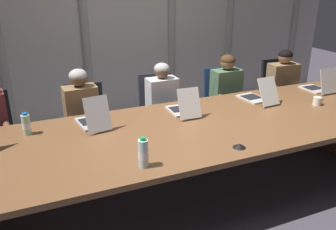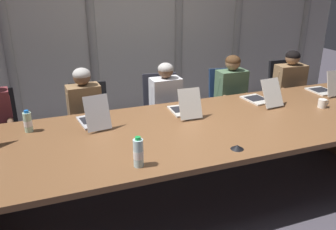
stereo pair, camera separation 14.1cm
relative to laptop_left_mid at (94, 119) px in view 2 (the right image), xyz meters
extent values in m
plane|color=#47424C|center=(0.95, -0.38, -0.80)|extent=(14.08, 14.08, 0.00)
cube|color=brown|center=(0.95, -0.38, -0.09)|extent=(4.44, 1.43, 0.05)
cube|color=black|center=(0.95, -0.38, -0.15)|extent=(3.77, 0.10, 0.06)
cube|color=beige|center=(0.95, 1.88, 0.69)|extent=(7.04, 0.10, 2.98)
cylinder|color=#A39E96|center=(-0.77, 1.83, 0.69)|extent=(0.12, 0.12, 2.92)
cylinder|color=#A39E96|center=(0.31, 1.83, 0.69)|extent=(0.12, 0.12, 2.92)
cylinder|color=#A39E96|center=(1.61, 1.83, 0.69)|extent=(0.12, 0.12, 2.92)
cylinder|color=#A39E96|center=(2.62, 1.83, 0.69)|extent=(0.12, 0.12, 2.92)
cylinder|color=#A39E96|center=(3.96, 1.83, 0.69)|extent=(0.12, 0.12, 2.92)
cube|color=#BCBCC1|center=(-0.01, 0.07, -0.05)|extent=(0.27, 0.37, 0.02)
cube|color=black|center=(-0.01, 0.09, -0.04)|extent=(0.21, 0.21, 0.00)
cube|color=#BCBCC1|center=(0.02, -0.15, 0.11)|extent=(0.24, 0.14, 0.31)
cube|color=black|center=(0.02, -0.14, 0.11)|extent=(0.21, 0.12, 0.28)
cube|color=beige|center=(0.92, 0.03, -0.05)|extent=(0.24, 0.33, 0.02)
cube|color=black|center=(0.92, 0.06, -0.04)|extent=(0.20, 0.18, 0.00)
cube|color=beige|center=(0.92, -0.18, 0.10)|extent=(0.23, 0.13, 0.29)
cube|color=black|center=(0.92, -0.18, 0.10)|extent=(0.21, 0.11, 0.26)
cube|color=beige|center=(1.86, 0.06, -0.05)|extent=(0.26, 0.35, 0.02)
cube|color=black|center=(1.86, 0.09, -0.04)|extent=(0.21, 0.20, 0.00)
cube|color=beige|center=(1.88, -0.17, 0.10)|extent=(0.25, 0.17, 0.28)
cube|color=black|center=(1.88, -0.17, 0.10)|extent=(0.22, 0.15, 0.25)
cube|color=beige|center=(2.79, 0.06, -0.05)|extent=(0.25, 0.32, 0.02)
cube|color=black|center=(2.79, 0.08, -0.04)|extent=(0.21, 0.18, 0.00)
cube|color=beige|center=(2.79, -0.14, 0.10)|extent=(0.24, 0.09, 0.29)
cube|color=black|center=(2.79, -0.13, 0.10)|extent=(0.22, 0.07, 0.26)
cylinder|color=#262628|center=(-0.93, 0.67, -0.59)|extent=(0.05, 0.05, 0.32)
cylinder|color=black|center=(-0.93, 0.67, -0.78)|extent=(0.60, 0.60, 0.04)
cube|color=black|center=(0.04, 0.67, -0.39)|extent=(0.54, 0.54, 0.08)
cube|color=black|center=(0.08, 0.89, -0.13)|extent=(0.44, 0.17, 0.46)
cylinder|color=#262628|center=(0.04, 0.67, -0.59)|extent=(0.05, 0.05, 0.32)
cylinder|color=black|center=(0.04, 0.67, -0.78)|extent=(0.60, 0.60, 0.04)
cube|color=#2D2D38|center=(0.94, 0.67, -0.39)|extent=(0.55, 0.55, 0.08)
cube|color=#2D2D38|center=(0.97, 0.89, -0.11)|extent=(0.45, 0.19, 0.48)
cylinder|color=#262628|center=(0.94, 0.67, -0.59)|extent=(0.05, 0.05, 0.32)
cylinder|color=black|center=(0.94, 0.67, -0.78)|extent=(0.60, 0.60, 0.04)
cube|color=navy|center=(1.87, 0.67, -0.39)|extent=(0.55, 0.55, 0.08)
cube|color=navy|center=(1.91, 0.89, -0.12)|extent=(0.44, 0.18, 0.47)
cylinder|color=#262628|center=(1.87, 0.67, -0.59)|extent=(0.05, 0.05, 0.32)
cylinder|color=black|center=(1.87, 0.67, -0.78)|extent=(0.60, 0.60, 0.04)
cube|color=black|center=(2.84, 0.67, -0.39)|extent=(0.51, 0.51, 0.08)
cube|color=black|center=(2.86, 0.89, -0.10)|extent=(0.44, 0.15, 0.50)
cylinder|color=#262628|center=(2.84, 0.67, -0.59)|extent=(0.05, 0.05, 0.32)
cylinder|color=black|center=(2.84, 0.67, -0.78)|extent=(0.60, 0.60, 0.04)
cylinder|color=brown|center=(-0.78, 0.66, -0.01)|extent=(0.08, 0.14, 0.27)
cylinder|color=brown|center=(-0.76, 0.45, -0.12)|extent=(0.09, 0.30, 0.06)
cylinder|color=#262833|center=(-0.81, 0.46, -0.38)|extent=(0.17, 0.41, 0.13)
cylinder|color=#262833|center=(-0.79, 0.28, -0.58)|extent=(0.11, 0.11, 0.42)
cube|color=olive|center=(0.00, 0.65, -0.10)|extent=(0.37, 0.24, 0.50)
sphere|color=brown|center=(0.00, 0.65, 0.25)|extent=(0.19, 0.19, 0.19)
ellipsoid|color=#B2ADA8|center=(0.00, 0.65, 0.27)|extent=(0.19, 0.19, 0.14)
cylinder|color=olive|center=(0.15, 0.66, -0.05)|extent=(0.08, 0.14, 0.27)
cylinder|color=brown|center=(0.16, 0.45, -0.16)|extent=(0.08, 0.30, 0.06)
cylinder|color=olive|center=(-0.15, 0.64, -0.05)|extent=(0.08, 0.14, 0.27)
cylinder|color=brown|center=(-0.14, 0.43, -0.16)|extent=(0.08, 0.30, 0.06)
cylinder|color=#262833|center=(0.11, 0.46, -0.38)|extent=(0.15, 0.41, 0.13)
cylinder|color=#262833|center=(0.12, 0.28, -0.58)|extent=(0.11, 0.11, 0.42)
cylinder|color=#262833|center=(-0.09, 0.44, -0.38)|extent=(0.15, 0.41, 0.13)
cylinder|color=#262833|center=(-0.08, 0.26, -0.58)|extent=(0.11, 0.11, 0.42)
cube|color=silver|center=(0.97, 0.65, -0.11)|extent=(0.36, 0.23, 0.48)
sphere|color=brown|center=(0.97, 0.65, 0.23)|extent=(0.18, 0.18, 0.18)
ellipsoid|color=#B2ADA8|center=(0.97, 0.65, 0.25)|extent=(0.19, 0.19, 0.14)
cylinder|color=silver|center=(1.12, 0.65, -0.06)|extent=(0.07, 0.14, 0.27)
cylinder|color=brown|center=(1.12, 0.44, -0.18)|extent=(0.07, 0.30, 0.06)
cylinder|color=silver|center=(0.82, 0.65, -0.06)|extent=(0.07, 0.14, 0.27)
cylinder|color=brown|center=(0.82, 0.44, -0.18)|extent=(0.07, 0.30, 0.06)
cylinder|color=#262833|center=(1.07, 0.45, -0.38)|extent=(0.14, 0.40, 0.13)
cylinder|color=#262833|center=(1.07, 0.27, -0.58)|extent=(0.11, 0.11, 0.42)
cylinder|color=#262833|center=(0.87, 0.45, -0.38)|extent=(0.14, 0.40, 0.13)
cylinder|color=#262833|center=(0.87, 0.27, -0.58)|extent=(0.11, 0.11, 0.42)
cube|color=#4C6B4C|center=(1.87, 0.65, -0.10)|extent=(0.38, 0.22, 0.50)
sphere|color=#8C6647|center=(1.87, 0.65, 0.25)|extent=(0.19, 0.19, 0.19)
ellipsoid|color=#472D19|center=(1.87, 0.65, 0.27)|extent=(0.20, 0.20, 0.14)
cylinder|color=#4C6B4C|center=(2.03, 0.65, -0.04)|extent=(0.07, 0.14, 0.27)
cylinder|color=#8C6647|center=(2.03, 0.44, -0.16)|extent=(0.06, 0.30, 0.06)
cylinder|color=#4C6B4C|center=(1.71, 0.65, -0.04)|extent=(0.07, 0.14, 0.27)
cylinder|color=#8C6647|center=(1.71, 0.44, -0.16)|extent=(0.06, 0.30, 0.06)
cylinder|color=#262833|center=(1.97, 0.45, -0.38)|extent=(0.13, 0.40, 0.13)
cylinder|color=#262833|center=(1.97, 0.27, -0.58)|extent=(0.11, 0.11, 0.42)
cylinder|color=#262833|center=(1.77, 0.45, -0.38)|extent=(0.13, 0.40, 0.13)
cylinder|color=#262833|center=(1.77, 0.27, -0.58)|extent=(0.11, 0.11, 0.42)
cube|color=olive|center=(2.79, 0.65, -0.11)|extent=(0.42, 0.25, 0.49)
sphere|color=#8C6647|center=(2.79, 0.65, 0.24)|extent=(0.19, 0.19, 0.19)
ellipsoid|color=black|center=(2.79, 0.65, 0.27)|extent=(0.20, 0.20, 0.14)
cylinder|color=olive|center=(2.96, 0.64, -0.05)|extent=(0.08, 0.14, 0.27)
cylinder|color=#8C6647|center=(2.95, 0.43, -0.17)|extent=(0.09, 0.30, 0.06)
cylinder|color=olive|center=(2.62, 0.66, -0.05)|extent=(0.08, 0.14, 0.27)
cylinder|color=#8C6647|center=(2.60, 0.46, -0.17)|extent=(0.09, 0.30, 0.06)
cylinder|color=#262833|center=(2.88, 0.44, -0.38)|extent=(0.16, 0.41, 0.13)
cylinder|color=#262833|center=(2.86, 0.26, -0.58)|extent=(0.11, 0.11, 0.42)
cylinder|color=#262833|center=(2.68, 0.46, -0.38)|extent=(0.16, 0.41, 0.13)
cylinder|color=#262833|center=(2.66, 0.28, -0.58)|extent=(0.11, 0.11, 0.42)
cylinder|color=#ADD1B2|center=(-0.58, 0.05, 0.03)|extent=(0.07, 0.07, 0.18)
cylinder|color=white|center=(-0.58, 0.05, 0.02)|extent=(0.08, 0.08, 0.05)
cylinder|color=blue|center=(-0.58, 0.05, 0.13)|extent=(0.04, 0.04, 0.02)
cylinder|color=silver|center=(0.18, -0.90, 0.05)|extent=(0.08, 0.08, 0.22)
cylinder|color=white|center=(0.18, -0.90, 0.04)|extent=(0.08, 0.08, 0.06)
cylinder|color=green|center=(0.18, -0.90, 0.17)|extent=(0.04, 0.04, 0.02)
cylinder|color=white|center=(2.38, -0.38, -0.02)|extent=(0.09, 0.09, 0.09)
torus|color=white|center=(2.44, -0.38, -0.02)|extent=(0.07, 0.01, 0.07)
cone|color=black|center=(1.02, -0.92, -0.04)|extent=(0.11, 0.11, 0.03)
camera|label=1|loc=(-0.53, -3.04, 1.24)|focal=37.04mm
camera|label=2|loc=(-0.40, -3.09, 1.24)|focal=37.04mm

